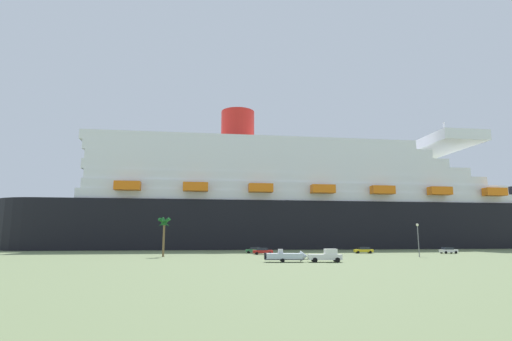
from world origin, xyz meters
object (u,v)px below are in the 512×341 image
object	(u,v)px
small_boat_on_trailer	(288,256)
palm_tree	(164,225)
street_lamp	(418,235)
cruise_ship	(307,205)
parked_car_red_hatchback	(263,251)
parked_car_white_van	(448,250)
parked_car_yellow_taxi	(364,250)
parked_car_green_wagon	(255,250)
pickup_truck	(326,256)

from	to	relation	value
small_boat_on_trailer	palm_tree	xyz separation A→B (m)	(-24.74, 18.98, 5.85)
street_lamp	palm_tree	bearing A→B (deg)	177.60
cruise_ship	parked_car_red_hatchback	distance (m)	59.54
street_lamp	parked_car_white_van	bearing A→B (deg)	48.40
street_lamp	parked_car_yellow_taxi	distance (m)	20.01
palm_tree	parked_car_green_wagon	world-z (taller)	palm_tree
small_boat_on_trailer	parked_car_white_van	bearing A→B (deg)	36.89
palm_tree	street_lamp	xyz separation A→B (m)	(54.33, -2.28, -2.17)
palm_tree	parked_car_red_hatchback	distance (m)	24.60
small_boat_on_trailer	parked_car_red_hatchback	distance (m)	29.11
parked_car_red_hatchback	parked_car_yellow_taxi	world-z (taller)	same
parked_car_red_hatchback	parked_car_yellow_taxi	xyz separation A→B (m)	(26.30, 6.34, -0.00)
parked_car_white_van	parked_car_green_wagon	distance (m)	49.11
parked_car_red_hatchback	pickup_truck	bearing A→B (deg)	-71.98
parked_car_red_hatchback	parked_car_white_van	bearing A→B (deg)	5.14
street_lamp	parked_car_yellow_taxi	world-z (taller)	street_lamp
parked_car_white_van	palm_tree	bearing A→B (deg)	-168.35
pickup_truck	parked_car_red_hatchback	distance (m)	30.58
palm_tree	parked_car_green_wagon	size ratio (longest dim) A/B	1.87
street_lamp	parked_car_green_wagon	world-z (taller)	street_lamp
palm_tree	street_lamp	world-z (taller)	palm_tree
parked_car_red_hatchback	cruise_ship	bearing A→B (deg)	70.29
pickup_truck	palm_tree	world-z (taller)	palm_tree
parked_car_white_van	parked_car_yellow_taxi	distance (m)	21.10
parked_car_white_van	parked_car_red_hatchback	distance (m)	47.49
cruise_ship	parked_car_white_van	bearing A→B (deg)	-60.83
cruise_ship	small_boat_on_trailer	world-z (taller)	cruise_ship
cruise_ship	parked_car_red_hatchback	world-z (taller)	cruise_ship
cruise_ship	parked_car_green_wagon	xyz separation A→B (m)	(-21.15, -47.25, -15.21)
parked_car_white_van	small_boat_on_trailer	bearing A→B (deg)	-143.11
parked_car_white_van	parked_car_red_hatchback	world-z (taller)	same
cruise_ship	pickup_truck	distance (m)	85.20
small_boat_on_trailer	parked_car_red_hatchback	size ratio (longest dim) A/B	1.70
small_boat_on_trailer	parked_car_white_van	xyz separation A→B (m)	(44.24, 33.21, -0.13)
pickup_truck	parked_car_green_wagon	bearing A→B (deg)	107.27
cruise_ship	parked_car_red_hatchback	size ratio (longest dim) A/B	45.84
small_boat_on_trailer	street_lamp	world-z (taller)	street_lamp
small_boat_on_trailer	parked_car_white_van	distance (m)	55.31
parked_car_red_hatchback	parked_car_green_wagon	world-z (taller)	same
palm_tree	parked_car_green_wagon	xyz separation A→B (m)	(19.94, 16.92, -5.98)
palm_tree	parked_car_yellow_taxi	bearing A→B (deg)	18.77
cruise_ship	street_lamp	xyz separation A→B (m)	(13.23, -66.45, -11.40)
parked_car_green_wagon	parked_car_white_van	bearing A→B (deg)	-3.15
street_lamp	parked_car_red_hatchback	distance (m)	35.07
pickup_truck	parked_car_white_van	distance (m)	50.43
pickup_truck	cruise_ship	bearing A→B (deg)	83.18
small_boat_on_trailer	street_lamp	xyz separation A→B (m)	(29.59, 16.71, 3.68)
parked_car_white_van	street_lamp	bearing A→B (deg)	-131.60
parked_car_yellow_taxi	parked_car_green_wagon	world-z (taller)	same
parked_car_green_wagon	parked_car_red_hatchback	bearing A→B (deg)	-75.93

